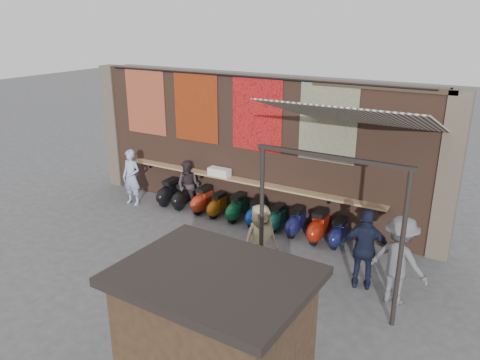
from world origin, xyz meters
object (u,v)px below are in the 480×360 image
Objects in this scene: scooter_stool_0 at (170,192)px; scooter_stool_5 at (257,213)px; scooter_stool_7 at (296,222)px; scooter_stool_4 at (237,208)px; diner_right at (188,186)px; shelf_box at (219,172)px; scooter_stool_1 at (184,196)px; shopper_tan at (260,239)px; shopper_navy at (365,249)px; scooter_stool_3 at (218,205)px; scooter_stool_8 at (319,227)px; shopper_grey at (399,260)px; market_stall at (216,357)px; scooter_stool_6 at (277,218)px; diner_left at (132,177)px; scooter_stool_9 at (338,233)px; scooter_stool_2 at (203,200)px.

scooter_stool_0 reaches higher than scooter_stool_5.
scooter_stool_7 is at bearing -0.20° from scooter_stool_0.
diner_right is at bearing -178.55° from scooter_stool_4.
shelf_box reaches higher than scooter_stool_1.
scooter_stool_1 is at bearing 94.52° from shopper_tan.
scooter_stool_3 is at bearing -33.02° from shopper_navy.
shopper_tan is at bearing -105.27° from scooter_stool_8.
scooter_stool_3 is (1.78, -0.02, -0.05)m from scooter_stool_0.
shelf_box is at bearing 174.12° from scooter_stool_8.
shopper_grey is 4.62m from market_stall.
scooter_stool_7 is 3.54m from shopper_grey.
scooter_stool_1 reaches higher than scooter_stool_6.
diner_right is (-2.28, -0.03, 0.39)m from scooter_stool_5.
market_stall is at bearing 86.87° from shopper_grey.
scooter_stool_5 is at bearing 0.09° from scooter_stool_0.
scooter_stool_8 reaches higher than scooter_stool_6.
diner_right is at bearing 15.10° from diner_left.
shelf_box reaches higher than scooter_stool_5.
scooter_stool_6 is at bearing -0.70° from scooter_stool_4.
scooter_stool_9 is 4.67m from diner_right.
scooter_stool_0 is 0.84m from diner_right.
scooter_stool_7 is at bearing 105.78° from market_stall.
market_stall reaches higher than scooter_stool_9.
scooter_stool_6 is 0.40× the size of shopper_navy.
market_stall is at bearing -53.84° from scooter_stool_2.
scooter_stool_1 is at bearing -29.52° from shopper_navy.
shopper_tan is (-2.19, -0.54, -0.08)m from shopper_navy.
scooter_stool_6 is 1.22m from scooter_stool_8.
scooter_stool_2 reaches higher than scooter_stool_9.
diner_left is (-2.77, -0.52, 0.52)m from scooter_stool_3.
scooter_stool_5 is at bearing 115.60° from market_stall.
shopper_navy is at bearing -30.03° from scooter_stool_6.
scooter_stool_4 is (0.76, -0.26, -0.86)m from shelf_box.
diner_right is 4.15m from shopper_tan.
scooter_stool_2 is 1.80m from scooter_stool_5.
scooter_stool_0 is at bearing 179.20° from scooter_stool_3.
scooter_stool_3 is 0.38× the size of shopper_grey.
shopper_navy is at bearing -14.11° from scooter_stool_0.
diner_left is 8.32m from shopper_grey.
scooter_stool_8 is 2.98m from shopper_grey.
scooter_stool_0 is 1.02× the size of scooter_stool_2.
shelf_box is 1.88m from scooter_stool_0.
scooter_stool_8 is (0.65, -0.04, 0.04)m from scooter_stool_7.
shopper_grey is (5.56, -2.10, -0.31)m from shelf_box.
scooter_stool_2 is 0.94× the size of scooter_stool_8.
diner_left is (-4.67, -0.55, 0.52)m from scooter_stool_6.
diner_right reaches higher than scooter_stool_4.
market_stall reaches higher than scooter_stool_3.
shopper_grey is (2.33, -1.77, 0.53)m from scooter_stool_8.
scooter_stool_6 is (2.02, -0.27, -0.90)m from shelf_box.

